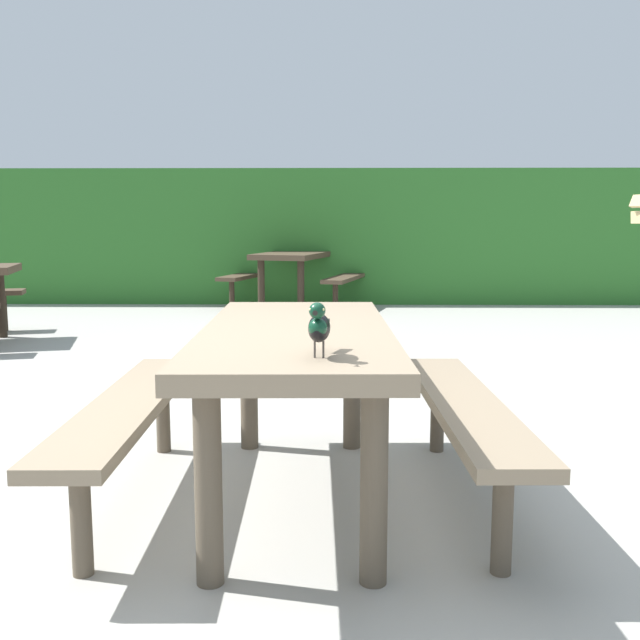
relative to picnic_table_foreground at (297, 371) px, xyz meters
name	(u,v)px	position (x,y,z in m)	size (l,w,h in m)	color
ground_plane	(205,513)	(-0.37, -0.15, -0.56)	(60.00, 60.00, 0.00)	#A3A099
hedge_wall	(298,235)	(-0.37, 8.05, 0.38)	(28.00, 2.14, 1.87)	#2D6B28
picnic_table_foreground	(297,371)	(0.00, 0.00, 0.00)	(1.72, 1.82, 0.74)	#84725B
bird_grackle	(319,326)	(0.10, -0.65, 0.29)	(0.08, 0.29, 0.18)	black
picnic_table_mid_left	(298,266)	(-0.31, 6.81, 0.00)	(2.07, 2.09, 0.74)	#473828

